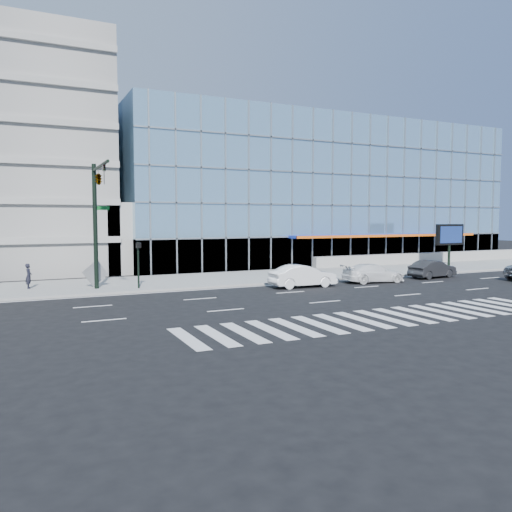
% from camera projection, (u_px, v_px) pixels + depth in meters
% --- Properties ---
extents(ground, '(160.00, 160.00, 0.00)m').
position_uv_depth(ground, '(290.00, 292.00, 31.60)').
color(ground, black).
rests_on(ground, ground).
extents(sidewalk, '(120.00, 8.00, 0.15)m').
position_uv_depth(sidewalk, '(240.00, 278.00, 38.81)').
color(sidewalk, gray).
rests_on(sidewalk, ground).
extents(theatre_building, '(42.00, 26.00, 15.00)m').
position_uv_depth(theatre_building, '(287.00, 195.00, 60.45)').
color(theatre_building, '#80B1D5').
rests_on(theatre_building, ground).
extents(ramp_block, '(6.00, 8.00, 6.00)m').
position_uv_depth(ramp_block, '(135.00, 237.00, 45.05)').
color(ramp_block, gray).
rests_on(ramp_block, ground).
extents(retaining_wall, '(30.00, 0.80, 1.00)m').
position_uv_depth(retaining_wall, '(436.00, 257.00, 52.23)').
color(retaining_wall, gray).
rests_on(retaining_wall, sidewalk).
extents(traffic_signal, '(1.14, 5.74, 8.00)m').
position_uv_depth(traffic_signal, '(98.00, 194.00, 30.58)').
color(traffic_signal, black).
rests_on(traffic_signal, sidewalk).
extents(ped_signal_post, '(0.30, 0.33, 3.00)m').
position_uv_depth(ped_signal_post, '(138.00, 258.00, 32.28)').
color(ped_signal_post, black).
rests_on(ped_signal_post, sidewalk).
extents(marquee_sign, '(3.20, 0.43, 4.00)m').
position_uv_depth(marquee_sign, '(450.00, 235.00, 47.95)').
color(marquee_sign, black).
rests_on(marquee_sign, sidewalk).
extents(white_suv, '(4.87, 2.38, 1.36)m').
position_uv_depth(white_suv, '(373.00, 273.00, 36.57)').
color(white_suv, white).
rests_on(white_suv, ground).
extents(white_sedan, '(4.67, 1.76, 1.52)m').
position_uv_depth(white_sedan, '(303.00, 276.00, 34.01)').
color(white_sedan, white).
rests_on(white_sedan, ground).
extents(dark_sedan, '(4.39, 2.05, 1.39)m').
position_uv_depth(dark_sedan, '(432.00, 269.00, 39.34)').
color(dark_sedan, black).
rests_on(dark_sedan, ground).
extents(pedestrian, '(0.46, 0.64, 1.63)m').
position_uv_depth(pedestrian, '(29.00, 276.00, 32.21)').
color(pedestrian, black).
rests_on(pedestrian, sidewalk).
extents(tilted_panel, '(1.76, 0.55, 1.82)m').
position_uv_depth(tilted_panel, '(95.00, 273.00, 33.03)').
color(tilted_panel, gray).
rests_on(tilted_panel, sidewalk).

